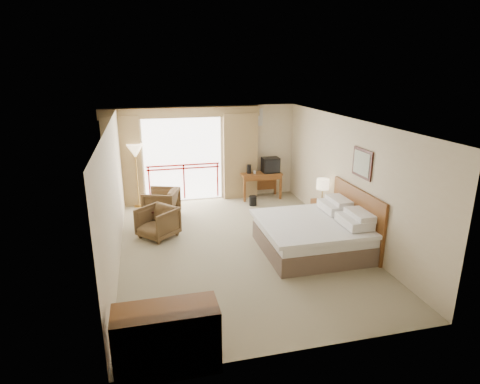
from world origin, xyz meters
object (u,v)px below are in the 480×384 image
object	(u,v)px
dresser	(167,339)
wastebasket	(253,201)
tv	(271,165)
floor_lamp	(135,153)
armchair_far	(162,217)
armchair_near	(159,237)
nightstand	(322,213)
table_lamp	(323,184)
desk	(260,178)
side_table	(154,215)
bed	(314,234)

from	to	relation	value
dresser	wastebasket	bearing A→B (deg)	68.15
tv	floor_lamp	xyz separation A→B (m)	(-3.81, 0.06, 0.52)
armchair_far	armchair_near	world-z (taller)	armchair_far
nightstand	armchair_near	world-z (taller)	nightstand
nightstand	table_lamp	bearing A→B (deg)	94.34
armchair_near	floor_lamp	distance (m)	2.75
dresser	armchair_far	bearing A→B (deg)	90.92
table_lamp	desk	xyz separation A→B (m)	(-0.85, 2.44, -0.43)
table_lamp	side_table	distance (m)	4.14
table_lamp	tv	world-z (taller)	tv
desk	tv	distance (m)	0.49
bed	wastebasket	bearing A→B (deg)	98.78
tv	dresser	world-z (taller)	tv
desk	dresser	world-z (taller)	dresser
desk	armchair_near	world-z (taller)	desk
nightstand	side_table	distance (m)	4.09
nightstand	table_lamp	xyz separation A→B (m)	(0.00, 0.05, 0.72)
bed	nightstand	distance (m)	1.48
desk	armchair_near	bearing A→B (deg)	-146.52
tv	table_lamp	bearing A→B (deg)	-57.19
wastebasket	armchair_near	size ratio (longest dim) A/B	0.35
tv	armchair_near	distance (m)	4.16
table_lamp	armchair_near	size ratio (longest dim) A/B	0.68
bed	table_lamp	xyz separation A→B (m)	(0.77, 1.32, 0.66)
nightstand	desk	xyz separation A→B (m)	(-0.85, 2.49, 0.29)
nightstand	floor_lamp	bearing A→B (deg)	154.63
bed	table_lamp	distance (m)	1.66
bed	floor_lamp	bearing A→B (deg)	133.75
table_lamp	nightstand	bearing A→B (deg)	-90.00
nightstand	table_lamp	size ratio (longest dim) A/B	1.18
nightstand	armchair_far	xyz separation A→B (m)	(-3.79, 1.50, -0.31)
armchair_far	dresser	world-z (taller)	dresser
bed	dresser	bearing A→B (deg)	-139.17
armchair_near	floor_lamp	world-z (taller)	floor_lamp
floor_lamp	dresser	xyz separation A→B (m)	(0.35, -6.57, -1.07)
desk	armchair_far	size ratio (longest dim) A/B	1.44
nightstand	wastebasket	xyz separation A→B (m)	(-1.25, 1.84, -0.18)
table_lamp	armchair_far	distance (m)	4.19
desk	dresser	bearing A→B (deg)	-118.33
tv	floor_lamp	world-z (taller)	floor_lamp
table_lamp	armchair_near	bearing A→B (deg)	177.33
tv	wastebasket	size ratio (longest dim) A/B	1.78
bed	armchair_near	world-z (taller)	bed
side_table	tv	bearing A→B (deg)	25.52
floor_lamp	dresser	size ratio (longest dim) A/B	1.33
nightstand	armchair_near	bearing A→B (deg)	-179.05
armchair_far	side_table	xyz separation A→B (m)	(-0.22, -0.73, 0.34)
desk	wastebasket	bearing A→B (deg)	-123.79
bed	armchair_far	xyz separation A→B (m)	(-3.02, 2.77, -0.38)
wastebasket	desk	bearing A→B (deg)	58.80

